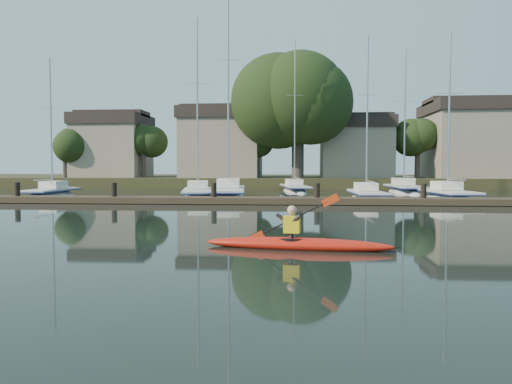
# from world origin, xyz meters

# --- Properties ---
(ground) EXTENTS (160.00, 160.00, 0.00)m
(ground) POSITION_xyz_m (0.00, 0.00, 0.00)
(ground) COLOR black
(ground) RESTS_ON ground
(kayak) EXTENTS (5.07, 1.38, 1.61)m
(kayak) POSITION_xyz_m (1.79, -1.68, 0.19)
(kayak) COLOR red
(kayak) RESTS_ON ground
(dock) EXTENTS (34.00, 2.00, 1.80)m
(dock) POSITION_xyz_m (0.00, 14.00, 0.20)
(dock) COLOR #403324
(dock) RESTS_ON ground
(sailboat_0) EXTENTS (2.00, 6.97, 11.03)m
(sailboat_0) POSITION_xyz_m (-15.55, 19.27, -0.18)
(sailboat_0) COLOR silver
(sailboat_0) RESTS_ON ground
(sailboat_1) EXTENTS (3.47, 8.51, 13.54)m
(sailboat_1) POSITION_xyz_m (-4.92, 18.91, -0.18)
(sailboat_1) COLOR silver
(sailboat_1) RESTS_ON ground
(sailboat_2) EXTENTS (3.25, 10.03, 16.32)m
(sailboat_2) POSITION_xyz_m (-2.86, 19.32, -0.20)
(sailboat_2) COLOR silver
(sailboat_2) RESTS_ON ground
(sailboat_3) EXTENTS (2.14, 7.39, 11.83)m
(sailboat_3) POSITION_xyz_m (6.41, 18.08, -0.18)
(sailboat_3) COLOR silver
(sailboat_3) RESTS_ON ground
(sailboat_4) EXTENTS (2.77, 7.21, 11.97)m
(sailboat_4) POSITION_xyz_m (11.57, 17.92, -0.19)
(sailboat_4) COLOR silver
(sailboat_4) RESTS_ON ground
(sailboat_6) EXTENTS (3.10, 9.01, 14.05)m
(sailboat_6) POSITION_xyz_m (1.73, 27.80, -0.16)
(sailboat_6) COLOR silver
(sailboat_6) RESTS_ON ground
(sailboat_7) EXTENTS (2.45, 8.12, 12.95)m
(sailboat_7) POSITION_xyz_m (10.62, 26.49, -0.19)
(sailboat_7) COLOR silver
(sailboat_7) RESTS_ON ground
(shore) EXTENTS (90.00, 25.25, 12.75)m
(shore) POSITION_xyz_m (1.61, 40.29, 3.23)
(shore) COLOR #31371B
(shore) RESTS_ON ground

